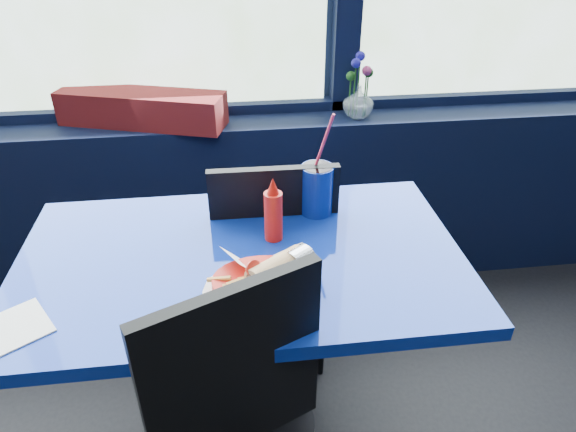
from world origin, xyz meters
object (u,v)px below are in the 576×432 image
object	(u,v)px
near_table	(244,306)
ketchup_bottle	(273,213)
flower_vase	(359,98)
chair_near_back	(271,252)
planter_box	(142,108)
soda_cup	(317,188)
food_basket	(264,281)

from	to	relation	value
near_table	ketchup_bottle	world-z (taller)	ketchup_bottle
flower_vase	ketchup_bottle	distance (m)	0.87
chair_near_back	ketchup_bottle	xyz separation A→B (m)	(-0.01, -0.24, 0.31)
planter_box	soda_cup	size ratio (longest dim) A/B	2.00
food_basket	near_table	bearing A→B (deg)	97.38
food_basket	ketchup_bottle	distance (m)	0.24
ketchup_bottle	soda_cup	xyz separation A→B (m)	(0.14, 0.13, -0.00)
flower_vase	soda_cup	bearing A→B (deg)	-113.76
chair_near_back	flower_vase	bearing A→B (deg)	-127.55
chair_near_back	ketchup_bottle	world-z (taller)	ketchup_bottle
near_table	chair_near_back	bearing A→B (deg)	70.87
ketchup_bottle	soda_cup	distance (m)	0.19
near_table	flower_vase	xyz separation A→B (m)	(0.52, 0.83, 0.31)
flower_vase	food_basket	bearing A→B (deg)	-115.37
near_table	planter_box	xyz separation A→B (m)	(-0.34, 0.86, 0.30)
flower_vase	ketchup_bottle	world-z (taller)	flower_vase
ketchup_bottle	planter_box	bearing A→B (deg)	119.17
planter_box	ketchup_bottle	xyz separation A→B (m)	(0.44, -0.79, -0.03)
food_basket	planter_box	bearing A→B (deg)	100.98
flower_vase	ketchup_bottle	xyz separation A→B (m)	(-0.42, -0.76, -0.04)
flower_vase	food_basket	xyz separation A→B (m)	(-0.47, -0.99, -0.10)
planter_box	chair_near_back	bearing A→B (deg)	-32.66
chair_near_back	planter_box	bearing A→B (deg)	-49.49
chair_near_back	food_basket	world-z (taller)	chair_near_back
planter_box	flower_vase	size ratio (longest dim) A/B	2.51
food_basket	ketchup_bottle	bearing A→B (deg)	68.34
chair_near_back	ketchup_bottle	size ratio (longest dim) A/B	4.71
planter_box	food_basket	distance (m)	1.09
flower_vase	food_basket	size ratio (longest dim) A/B	0.93
food_basket	soda_cup	size ratio (longest dim) A/B	0.86
chair_near_back	food_basket	bearing A→B (deg)	83.66
planter_box	near_table	bearing A→B (deg)	-50.56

